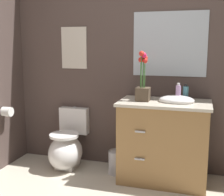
# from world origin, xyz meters

# --- Properties ---
(wall_back) EXTENTS (4.70, 0.05, 2.50)m
(wall_back) POSITION_xyz_m (0.20, 1.67, 1.25)
(wall_back) COLOR #4C3D38
(wall_back) RESTS_ON ground_plane
(toilet) EXTENTS (0.38, 0.59, 0.69)m
(toilet) POSITION_xyz_m (-0.79, 1.37, 0.24)
(toilet) COLOR white
(toilet) RESTS_ON ground_plane
(vanity_cabinet) EXTENTS (0.94, 0.56, 1.04)m
(vanity_cabinet) POSITION_xyz_m (0.35, 1.34, 0.44)
(vanity_cabinet) COLOR #9E7242
(vanity_cabinet) RESTS_ON ground_plane
(flower_vase) EXTENTS (0.14, 0.14, 0.52)m
(flower_vase) POSITION_xyz_m (0.12, 1.32, 1.04)
(flower_vase) COLOR #4C3D2D
(flower_vase) RESTS_ON vanity_cabinet
(soap_bottle) EXTENTS (0.06, 0.06, 0.18)m
(soap_bottle) POSITION_xyz_m (0.55, 1.45, 0.94)
(soap_bottle) COLOR teal
(soap_bottle) RESTS_ON vanity_cabinet
(lotion_bottle) EXTENTS (0.05, 0.05, 0.19)m
(lotion_bottle) POSITION_xyz_m (0.48, 1.36, 0.95)
(lotion_bottle) COLOR #B28CBF
(lotion_bottle) RESTS_ON vanity_cabinet
(trash_bin) EXTENTS (0.18, 0.18, 0.27)m
(trash_bin) POSITION_xyz_m (-0.18, 1.36, 0.14)
(trash_bin) COLOR #B7B7BC
(trash_bin) RESTS_ON ground_plane
(wall_poster) EXTENTS (0.32, 0.01, 0.49)m
(wall_poster) POSITION_xyz_m (-0.79, 1.63, 1.41)
(wall_poster) COLOR beige
(wall_mirror) EXTENTS (0.80, 0.01, 0.70)m
(wall_mirror) POSITION_xyz_m (0.35, 1.63, 1.45)
(wall_mirror) COLOR #B2BCC6
(toilet_paper_roll) EXTENTS (0.11, 0.11, 0.11)m
(toilet_paper_roll) POSITION_xyz_m (-1.44, 1.17, 0.68)
(toilet_paper_roll) COLOR white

